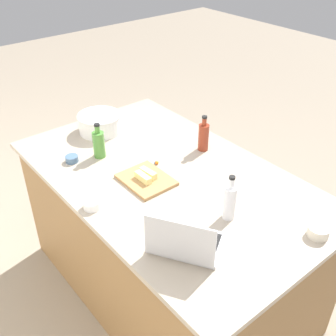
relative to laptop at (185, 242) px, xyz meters
The scene contains 17 objects.
ground_plane 1.11m from the laptop, 32.16° to the right, with size 12.00×12.00×0.00m, color gray.
island_counter 0.76m from the laptop, 32.16° to the right, with size 1.81×1.08×0.90m.
laptop is the anchor object (origin of this frame).
mixing_bowl_large 1.20m from the laptop, 13.86° to the right, with size 0.28×0.28×0.12m.
bottle_vinegar 0.31m from the laptop, 84.22° to the right, with size 0.06×0.06×0.24m.
bottle_olive 0.91m from the laptop, ahead, with size 0.07×0.07×0.21m.
bottle_soy 0.86m from the laptop, 48.70° to the right, with size 0.06×0.06×0.22m.
cutting_board 0.55m from the laptop, 19.22° to the right, with size 0.28×0.23×0.02m, color #AD7F4C.
butter_stick_left 0.57m from the laptop, 20.97° to the right, with size 0.11×0.04×0.04m, color #F4E58C.
butter_stick_right 0.54m from the laptop, 17.08° to the right, with size 0.11×0.04×0.04m, color #F4E58C.
ramekin_small 0.61m from the laptop, 120.86° to the right, with size 0.10×0.10×0.05m, color beige.
ramekin_medium 0.53m from the laptop, 17.80° to the left, with size 0.09×0.09×0.04m, color white.
ramekin_wide 0.95m from the laptop, ahead, with size 0.07×0.07×0.04m, color slate.
candy_0 0.70m from the laptop, 28.04° to the right, with size 0.02×0.02×0.02m, color orange.
candy_1 0.94m from the laptop, ahead, with size 0.02×0.02×0.02m, color yellow.
candy_3 0.71m from the laptop, 27.68° to the right, with size 0.01×0.01×0.01m, color blue.
candy_4 0.92m from the laptop, ahead, with size 0.02×0.02×0.02m, color blue.
Camera 1 is at (-1.44, 1.18, 2.18)m, focal length 43.70 mm.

